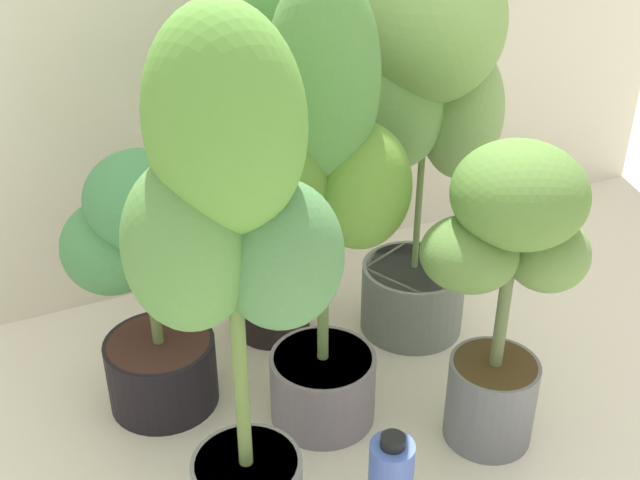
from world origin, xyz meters
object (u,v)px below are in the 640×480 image
at_px(potted_plant_front_left, 233,270).
at_px(potted_plant_back_center, 263,118).
at_px(potted_plant_front_right, 507,270).
at_px(potted_plant_back_right, 427,105).
at_px(potted_plant_center, 321,197).
at_px(potted_plant_back_left, 147,273).

bearing_deg(potted_plant_front_left, potted_plant_back_center, 64.23).
height_order(potted_plant_front_right, potted_plant_front_left, potted_plant_front_left).
relative_size(potted_plant_back_center, potted_plant_back_right, 0.97).
bearing_deg(potted_plant_front_left, potted_plant_back_right, 36.26).
bearing_deg(potted_plant_back_center, potted_plant_center, -94.30).
bearing_deg(potted_plant_back_right, potted_plant_front_right, -99.61).
distance_m(potted_plant_back_center, potted_plant_center, 0.37).
bearing_deg(potted_plant_center, potted_plant_front_left, -136.20).
distance_m(potted_plant_back_left, potted_plant_center, 0.44).
distance_m(potted_plant_front_left, potted_plant_center, 0.39).
xyz_separation_m(potted_plant_front_left, potted_plant_back_right, (0.66, 0.48, 0.01)).
bearing_deg(potted_plant_front_right, potted_plant_front_left, -175.07).
distance_m(potted_plant_back_center, potted_plant_back_right, 0.38).
height_order(potted_plant_front_right, potted_plant_back_left, potted_plant_front_right).
relative_size(potted_plant_front_left, potted_plant_center, 1.02).
xyz_separation_m(potted_plant_front_right, potted_plant_front_left, (-0.59, -0.05, 0.18)).
distance_m(potted_plant_front_right, potted_plant_front_left, 0.62).
relative_size(potted_plant_back_center, potted_plant_back_left, 1.54).
distance_m(potted_plant_back_right, potted_plant_center, 0.44).
height_order(potted_plant_back_center, potted_plant_back_left, potted_plant_back_center).
bearing_deg(potted_plant_back_right, potted_plant_front_left, -143.74).
bearing_deg(potted_plant_back_right, potted_plant_back_center, 156.93).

